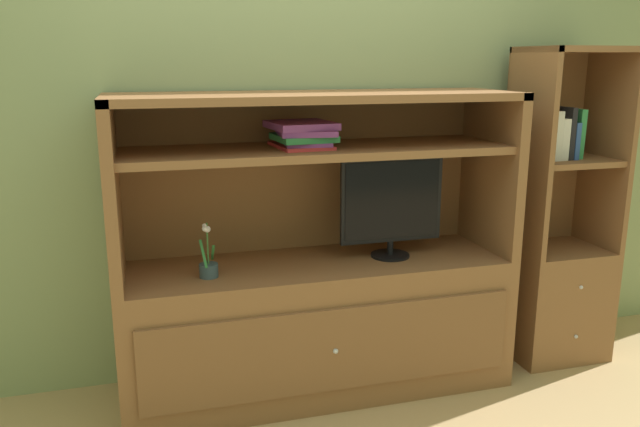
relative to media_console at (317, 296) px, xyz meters
The scene contains 7 objects.
painted_rear_wall 0.99m from the media_console, 90.00° to the left, with size 6.00×0.10×2.80m, color #8C9E6B.
media_console is the anchor object (origin of this frame).
tv_monitor 0.58m from the media_console, ahead, with size 0.51×0.19×0.50m.
potted_plant 0.58m from the media_console, behind, with size 0.08×0.14×0.25m.
magazine_stack 0.80m from the media_console, behind, with size 0.31×0.34×0.12m.
bookshelf_tall 1.36m from the media_console, ahead, with size 0.50×0.42×1.66m.
upright_book_row 1.48m from the media_console, ahead, with size 0.24×0.17×0.26m.
Camera 1 is at (-0.79, -2.39, 1.60)m, focal length 35.55 mm.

